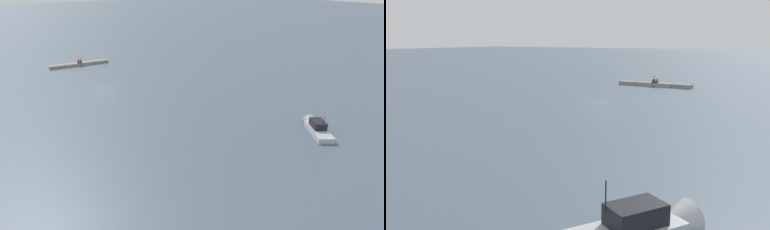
% 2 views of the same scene
% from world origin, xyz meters
% --- Properties ---
extents(ground_plane, '(500.00, 500.00, 0.00)m').
position_xyz_m(ground_plane, '(0.00, 0.00, 0.00)').
color(ground_plane, '#475666').
extents(seawall_pier, '(12.58, 1.55, 0.64)m').
position_xyz_m(seawall_pier, '(0.00, -19.31, 0.32)').
color(seawall_pier, gray).
rests_on(seawall_pier, ground_plane).
extents(person_seated_grey_left, '(0.45, 0.64, 0.73)m').
position_xyz_m(person_seated_grey_left, '(-0.40, -19.28, 0.90)').
color(person_seated_grey_left, '#1E2333').
rests_on(person_seated_grey_left, seawall_pier).
extents(person_seated_blue_right, '(0.45, 0.64, 0.73)m').
position_xyz_m(person_seated_blue_right, '(0.16, -19.13, 0.90)').
color(person_seated_blue_right, '#1E2333').
rests_on(person_seated_blue_right, seawall_pier).
extents(umbrella_open_red, '(1.26, 1.26, 1.28)m').
position_xyz_m(umbrella_open_red, '(-0.13, -19.32, 1.75)').
color(umbrella_open_red, black).
rests_on(umbrella_open_red, seawall_pier).
extents(motorboat_grey_far, '(4.79, 6.26, 3.46)m').
position_xyz_m(motorboat_grey_far, '(-17.75, 29.86, 0.37)').
color(motorboat_grey_far, '#ADB2B7').
rests_on(motorboat_grey_far, ground_plane).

